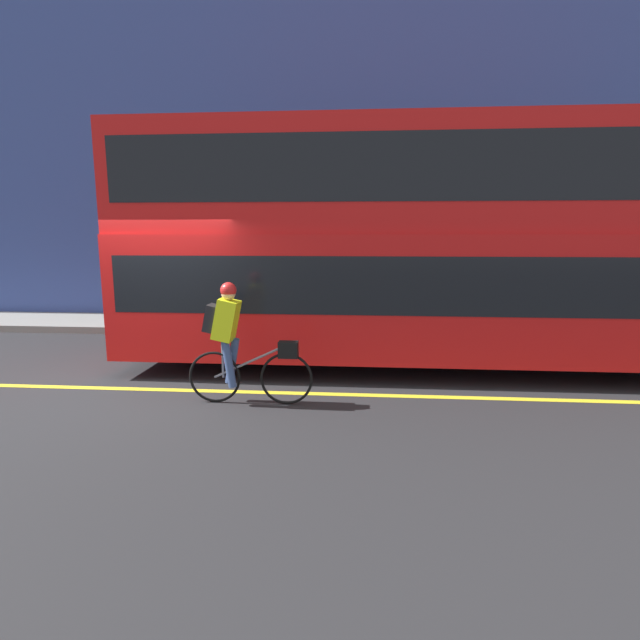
% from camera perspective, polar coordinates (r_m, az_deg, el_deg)
% --- Properties ---
extents(ground_plane, '(80.00, 80.00, 0.00)m').
position_cam_1_polar(ground_plane, '(8.09, -18.69, -7.15)').
color(ground_plane, '#232326').
extents(road_center_line, '(50.00, 0.14, 0.01)m').
position_cam_1_polar(road_center_line, '(7.94, -19.19, -7.48)').
color(road_center_line, yellow).
rests_on(road_center_line, ground_plane).
extents(sidewalk_curb, '(60.00, 2.03, 0.16)m').
position_cam_1_polar(sidewalk_curb, '(12.46, -10.07, -0.51)').
color(sidewalk_curb, gray).
rests_on(sidewalk_curb, ground_plane).
extents(building_facade, '(60.00, 0.30, 8.33)m').
position_cam_1_polar(building_facade, '(13.52, -9.30, 17.73)').
color(building_facade, '#33478C').
rests_on(building_facade, ground_plane).
extents(bus, '(9.96, 2.47, 4.00)m').
position_cam_1_polar(bus, '(8.60, 11.61, 9.15)').
color(bus, black).
rests_on(bus, ground_plane).
extents(cyclist_on_bike, '(1.71, 0.32, 1.66)m').
position_cam_1_polar(cyclist_on_bike, '(6.79, -9.52, -2.20)').
color(cyclist_on_bike, black).
rests_on(cyclist_on_bike, ground_plane).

